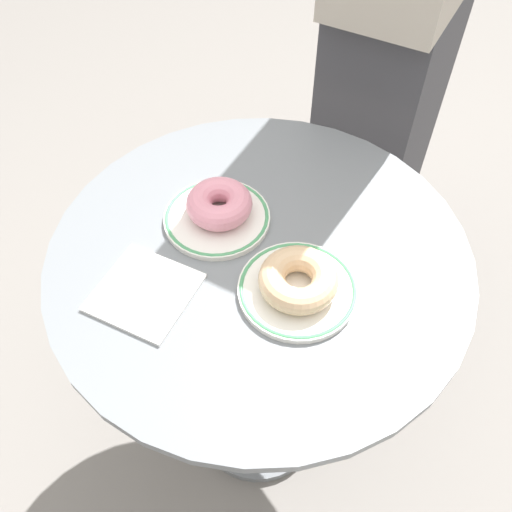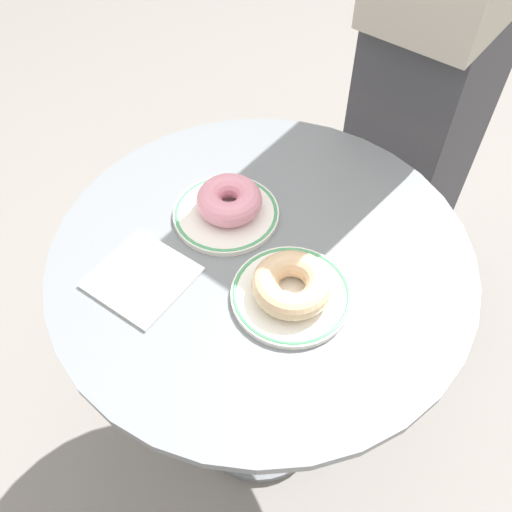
{
  "view_description": "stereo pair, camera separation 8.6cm",
  "coord_description": "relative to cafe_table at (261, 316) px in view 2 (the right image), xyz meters",
  "views": [
    {
      "loc": [
        0.41,
        -0.37,
        1.39
      ],
      "look_at": [
        0.01,
        -0.02,
        0.72
      ],
      "focal_mm": 38.44,
      "sensor_mm": 36.0,
      "label": 1
    },
    {
      "loc": [
        0.46,
        -0.3,
        1.39
      ],
      "look_at": [
        0.01,
        -0.02,
        0.72
      ],
      "focal_mm": 38.44,
      "sensor_mm": 36.0,
      "label": 2
    }
  ],
  "objects": [
    {
      "name": "ground_plane",
      "position": [
        0.0,
        0.0,
        -0.53
      ],
      "size": [
        7.0,
        7.0,
        0.02
      ],
      "primitive_type": "cube",
      "color": "gray"
    },
    {
      "name": "cafe_table",
      "position": [
        0.0,
        0.0,
        0.0
      ],
      "size": [
        0.69,
        0.69,
        0.71
      ],
      "color": "slate",
      "rests_on": "ground"
    },
    {
      "name": "plate_left",
      "position": [
        -0.1,
        -0.01,
        0.2
      ],
      "size": [
        0.18,
        0.18,
        0.01
      ],
      "color": "white",
      "rests_on": "cafe_table"
    },
    {
      "name": "plate_right",
      "position": [
        0.1,
        -0.01,
        0.2
      ],
      "size": [
        0.18,
        0.18,
        0.01
      ],
      "color": "white",
      "rests_on": "cafe_table"
    },
    {
      "name": "donut_pink_frosted",
      "position": [
        -0.1,
        -0.0,
        0.22
      ],
      "size": [
        0.15,
        0.15,
        0.04
      ],
      "primitive_type": "torus",
      "rotation": [
        0.0,
        0.0,
        0.43
      ],
      "color": "pink",
      "rests_on": "plate_left"
    },
    {
      "name": "donut_glazed",
      "position": [
        0.1,
        -0.01,
        0.22
      ],
      "size": [
        0.16,
        0.16,
        0.04
      ],
      "primitive_type": "torus",
      "rotation": [
        0.0,
        0.0,
        5.78
      ],
      "color": "#E0B789",
      "rests_on": "plate_right"
    },
    {
      "name": "paper_napkin",
      "position": [
        -0.05,
        -0.18,
        0.19
      ],
      "size": [
        0.18,
        0.18,
        0.01
      ],
      "primitive_type": "cube",
      "rotation": [
        0.0,
        0.0,
        0.39
      ],
      "color": "white",
      "rests_on": "cafe_table"
    },
    {
      "name": "person_figure",
      "position": [
        -0.2,
        0.58,
        0.29
      ],
      "size": [
        0.34,
        0.46,
        1.64
      ],
      "color": "#3D3D42",
      "rests_on": "ground"
    }
  ]
}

